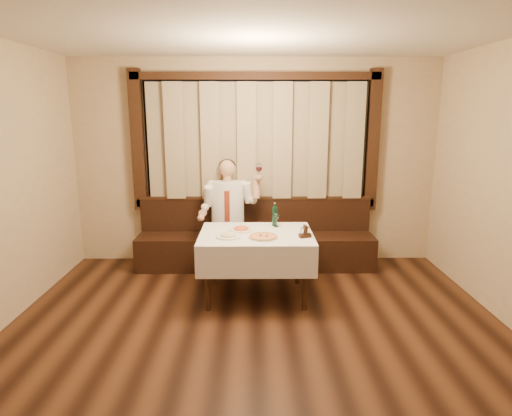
{
  "coord_description": "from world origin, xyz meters",
  "views": [
    {
      "loc": [
        -0.04,
        -2.93,
        2.09
      ],
      "look_at": [
        0.0,
        1.9,
        1.0
      ],
      "focal_mm": 30.0,
      "sensor_mm": 36.0,
      "label": 1
    }
  ],
  "objects_px": {
    "banquette": "(256,243)",
    "pasta_cream": "(228,234)",
    "dining_table": "(256,242)",
    "cruet_caddy": "(305,233)",
    "pasta_red": "(241,227)",
    "seated_man": "(228,207)",
    "green_bottle": "(275,216)",
    "pizza": "(263,237)"
  },
  "relations": [
    {
      "from": "banquette",
      "to": "pasta_cream",
      "type": "distance_m",
      "value": 1.31
    },
    {
      "from": "dining_table",
      "to": "cruet_caddy",
      "type": "height_order",
      "value": "cruet_caddy"
    },
    {
      "from": "pasta_red",
      "to": "cruet_caddy",
      "type": "relative_size",
      "value": 1.98
    },
    {
      "from": "banquette",
      "to": "seated_man",
      "type": "height_order",
      "value": "seated_man"
    },
    {
      "from": "seated_man",
      "to": "cruet_caddy",
      "type": "bearing_deg",
      "value": -50.88
    },
    {
      "from": "green_bottle",
      "to": "cruet_caddy",
      "type": "bearing_deg",
      "value": -57.55
    },
    {
      "from": "green_bottle",
      "to": "pasta_red",
      "type": "bearing_deg",
      "value": -152.55
    },
    {
      "from": "dining_table",
      "to": "seated_man",
      "type": "distance_m",
      "value": 1.02
    },
    {
      "from": "pasta_red",
      "to": "pasta_cream",
      "type": "bearing_deg",
      "value": -116.65
    },
    {
      "from": "banquette",
      "to": "cruet_caddy",
      "type": "bearing_deg",
      "value": -66.11
    },
    {
      "from": "dining_table",
      "to": "pizza",
      "type": "distance_m",
      "value": 0.24
    },
    {
      "from": "pasta_cream",
      "to": "cruet_caddy",
      "type": "bearing_deg",
      "value": -1.0
    },
    {
      "from": "dining_table",
      "to": "pasta_red",
      "type": "relative_size",
      "value": 4.51
    },
    {
      "from": "pasta_red",
      "to": "cruet_caddy",
      "type": "xyz_separation_m",
      "value": [
        0.7,
        -0.28,
        0.01
      ]
    },
    {
      "from": "pasta_cream",
      "to": "green_bottle",
      "type": "height_order",
      "value": "green_bottle"
    },
    {
      "from": "pizza",
      "to": "seated_man",
      "type": "xyz_separation_m",
      "value": [
        -0.44,
        1.13,
        0.08
      ]
    },
    {
      "from": "dining_table",
      "to": "pizza",
      "type": "relative_size",
      "value": 3.98
    },
    {
      "from": "green_bottle",
      "to": "cruet_caddy",
      "type": "height_order",
      "value": "green_bottle"
    },
    {
      "from": "dining_table",
      "to": "green_bottle",
      "type": "relative_size",
      "value": 4.48
    },
    {
      "from": "pizza",
      "to": "pasta_cream",
      "type": "xyz_separation_m",
      "value": [
        -0.38,
        0.04,
        0.02
      ]
    },
    {
      "from": "pizza",
      "to": "green_bottle",
      "type": "distance_m",
      "value": 0.54
    },
    {
      "from": "seated_man",
      "to": "dining_table",
      "type": "bearing_deg",
      "value": -68.4
    },
    {
      "from": "cruet_caddy",
      "to": "seated_man",
      "type": "relative_size",
      "value": 0.1
    },
    {
      "from": "green_bottle",
      "to": "pizza",
      "type": "bearing_deg",
      "value": -106.47
    },
    {
      "from": "pizza",
      "to": "seated_man",
      "type": "height_order",
      "value": "seated_man"
    },
    {
      "from": "banquette",
      "to": "seated_man",
      "type": "bearing_deg",
      "value": -166.19
    },
    {
      "from": "pizza",
      "to": "cruet_caddy",
      "type": "relative_size",
      "value": 2.24
    },
    {
      "from": "seated_man",
      "to": "banquette",
      "type": "bearing_deg",
      "value": 13.81
    },
    {
      "from": "pizza",
      "to": "pasta_cream",
      "type": "distance_m",
      "value": 0.38
    },
    {
      "from": "banquette",
      "to": "cruet_caddy",
      "type": "height_order",
      "value": "banquette"
    },
    {
      "from": "pasta_red",
      "to": "green_bottle",
      "type": "xyz_separation_m",
      "value": [
        0.39,
        0.2,
        0.08
      ]
    },
    {
      "from": "dining_table",
      "to": "pasta_red",
      "type": "distance_m",
      "value": 0.25
    },
    {
      "from": "dining_table",
      "to": "pasta_red",
      "type": "bearing_deg",
      "value": 148.7
    },
    {
      "from": "pizza",
      "to": "pasta_red",
      "type": "height_order",
      "value": "pasta_red"
    },
    {
      "from": "dining_table",
      "to": "seated_man",
      "type": "relative_size",
      "value": 0.86
    },
    {
      "from": "pasta_cream",
      "to": "cruet_caddy",
      "type": "relative_size",
      "value": 1.98
    },
    {
      "from": "pizza",
      "to": "pasta_cream",
      "type": "relative_size",
      "value": 1.13
    },
    {
      "from": "pasta_red",
      "to": "seated_man",
      "type": "height_order",
      "value": "seated_man"
    },
    {
      "from": "banquette",
      "to": "seated_man",
      "type": "distance_m",
      "value": 0.66
    },
    {
      "from": "cruet_caddy",
      "to": "banquette",
      "type": "bearing_deg",
      "value": 93.3
    },
    {
      "from": "pasta_red",
      "to": "cruet_caddy",
      "type": "height_order",
      "value": "cruet_caddy"
    },
    {
      "from": "seated_man",
      "to": "pasta_red",
      "type": "bearing_deg",
      "value": -76.52
    }
  ]
}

